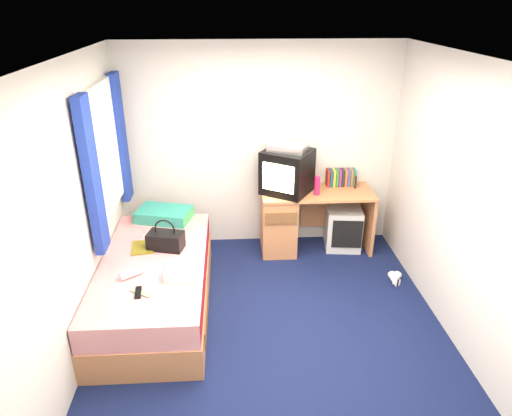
{
  "coord_description": "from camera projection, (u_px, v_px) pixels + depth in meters",
  "views": [
    {
      "loc": [
        -0.35,
        -3.41,
        2.8
      ],
      "look_at": [
        -0.1,
        0.7,
        0.89
      ],
      "focal_mm": 32.0,
      "sensor_mm": 36.0,
      "label": 1
    }
  ],
  "objects": [
    {
      "name": "ground",
      "position": [
        271.0,
        325.0,
        4.28
      ],
      "size": [
        3.4,
        3.4,
        0.0
      ],
      "primitive_type": "plane",
      "color": "#0C1438",
      "rests_on": "ground"
    },
    {
      "name": "room_shell",
      "position": [
        274.0,
        181.0,
        3.67
      ],
      "size": [
        3.4,
        3.4,
        3.4
      ],
      "color": "white",
      "rests_on": "ground"
    },
    {
      "name": "bed",
      "position": [
        156.0,
        284.0,
        4.43
      ],
      "size": [
        1.01,
        2.0,
        0.54
      ],
      "color": "tan",
      "rests_on": "ground"
    },
    {
      "name": "pillow",
      "position": [
        164.0,
        214.0,
        5.07
      ],
      "size": [
        0.65,
        0.5,
        0.13
      ],
      "primitive_type": "cube",
      "rotation": [
        0.0,
        0.0,
        -0.25
      ],
      "color": "#196BA4",
      "rests_on": "bed"
    },
    {
      "name": "desk",
      "position": [
        293.0,
        218.0,
        5.43
      ],
      "size": [
        1.3,
        0.55,
        0.75
      ],
      "color": "tan",
      "rests_on": "ground"
    },
    {
      "name": "storage_cube",
      "position": [
        343.0,
        228.0,
        5.54
      ],
      "size": [
        0.45,
        0.45,
        0.51
      ],
      "primitive_type": "cube",
      "rotation": [
        0.0,
        0.0,
        -0.11
      ],
      "color": "silver",
      "rests_on": "ground"
    },
    {
      "name": "crt_tv",
      "position": [
        287.0,
        172.0,
        5.18
      ],
      "size": [
        0.67,
        0.66,
        0.5
      ],
      "rotation": [
        0.0,
        0.0,
        -0.56
      ],
      "color": "black",
      "rests_on": "desk"
    },
    {
      "name": "vcr",
      "position": [
        288.0,
        147.0,
        5.06
      ],
      "size": [
        0.49,
        0.44,
        0.08
      ],
      "primitive_type": "cube",
      "rotation": [
        0.0,
        0.0,
        -0.44
      ],
      "color": "silver",
      "rests_on": "crt_tv"
    },
    {
      "name": "book_row",
      "position": [
        341.0,
        177.0,
        5.43
      ],
      "size": [
        0.34,
        0.13,
        0.2
      ],
      "color": "maroon",
      "rests_on": "desk"
    },
    {
      "name": "picture_frame",
      "position": [
        355.0,
        181.0,
        5.4
      ],
      "size": [
        0.05,
        0.12,
        0.14
      ],
      "primitive_type": "cube",
      "rotation": [
        0.0,
        0.0,
        -0.23
      ],
      "color": "black",
      "rests_on": "desk"
    },
    {
      "name": "pink_water_bottle",
      "position": [
        317.0,
        186.0,
        5.17
      ],
      "size": [
        0.07,
        0.07,
        0.21
      ],
      "primitive_type": "cylinder",
      "rotation": [
        0.0,
        0.0,
        -0.09
      ],
      "color": "#EB2157",
      "rests_on": "desk"
    },
    {
      "name": "aerosol_can",
      "position": [
        308.0,
        183.0,
        5.32
      ],
      "size": [
        0.05,
        0.05,
        0.16
      ],
      "primitive_type": "cylinder",
      "rotation": [
        0.0,
        0.0,
        -0.01
      ],
      "color": "silver",
      "rests_on": "desk"
    },
    {
      "name": "handbag",
      "position": [
        166.0,
        240.0,
        4.48
      ],
      "size": [
        0.38,
        0.27,
        0.32
      ],
      "rotation": [
        0.0,
        0.0,
        -0.24
      ],
      "color": "black",
      "rests_on": "bed"
    },
    {
      "name": "towel",
      "position": [
        181.0,
        272.0,
        4.04
      ],
      "size": [
        0.3,
        0.26,
        0.09
      ],
      "primitive_type": "cube",
      "rotation": [
        0.0,
        0.0,
        -0.12
      ],
      "color": "silver",
      "rests_on": "bed"
    },
    {
      "name": "magazine",
      "position": [
        143.0,
        247.0,
        4.52
      ],
      "size": [
        0.25,
        0.31,
        0.01
      ],
      "primitive_type": "cube",
      "rotation": [
        0.0,
        0.0,
        0.14
      ],
      "color": "gold",
      "rests_on": "bed"
    },
    {
      "name": "water_bottle",
      "position": [
        131.0,
        273.0,
        4.04
      ],
      "size": [
        0.2,
        0.17,
        0.07
      ],
      "primitive_type": "cylinder",
      "rotation": [
        0.0,
        1.57,
        0.62
      ],
      "color": "silver",
      "rests_on": "bed"
    },
    {
      "name": "colour_swatch_fan",
      "position": [
        141.0,
        293.0,
        3.83
      ],
      "size": [
        0.22,
        0.17,
        0.01
      ],
      "primitive_type": "cube",
      "rotation": [
        0.0,
        0.0,
        -0.55
      ],
      "color": "gold",
      "rests_on": "bed"
    },
    {
      "name": "remote_control",
      "position": [
        138.0,
        292.0,
        3.82
      ],
      "size": [
        0.07,
        0.16,
        0.02
      ],
      "primitive_type": "cube",
      "rotation": [
        0.0,
        0.0,
        0.1
      ],
      "color": "black",
      "rests_on": "bed"
    },
    {
      "name": "window_assembly",
      "position": [
        106.0,
        154.0,
        4.42
      ],
      "size": [
        0.11,
        1.42,
        1.4
      ],
      "color": "silver",
      "rests_on": "room_shell"
    },
    {
      "name": "white_heels",
      "position": [
        394.0,
        280.0,
        4.9
      ],
      "size": [
        0.2,
        0.24,
        0.09
      ],
      "color": "white",
      "rests_on": "ground"
    }
  ]
}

